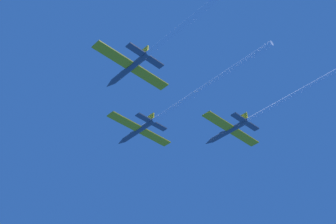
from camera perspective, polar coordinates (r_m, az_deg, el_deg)
The scene contains 3 objects.
jet_lead at distance 88.36m, azimuth 0.55°, elevation 0.47°, with size 16.63×43.05×2.76m.
jet_left_wing at distance 74.79m, azimuth -0.13°, elevation 9.77°, with size 16.63×41.37×2.76m.
jet_right_wing at distance 89.30m, azimuth 14.26°, elevation 0.97°, with size 16.63×46.74×2.76m.
Camera 1 is at (-48.32, -60.30, -55.37)m, focal length 45.76 mm.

